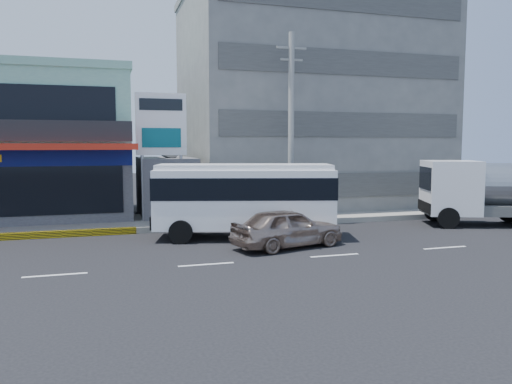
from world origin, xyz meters
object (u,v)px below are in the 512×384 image
Objects in this scene: concrete_building at (306,104)px; shop_building at (19,149)px; satellite_dish at (167,157)px; utility_pole_near at (291,127)px; sedan at (287,228)px; minibus at (244,194)px; tanker_truck at (502,191)px; billboard at (161,131)px.

shop_building is at bearing -176.65° from concrete_building.
utility_pole_near reaches higher than satellite_dish.
minibus is at bearing 10.74° from sedan.
concrete_building is at bearing -39.78° from sedan.
satellite_dish is at bearing 8.69° from sedan.
sedan is (-6.18, -12.99, -6.18)m from concrete_building.
minibus is at bearing -124.92° from concrete_building.
tanker_truck is at bearing -95.30° from sedan.
sedan is at bearing -115.46° from concrete_building.
shop_building reaches higher than billboard.
concrete_building reaches higher than sedan.
satellite_dish is 18.06m from tanker_truck.
utility_pole_near is 2.08× the size of sedan.
utility_pole_near reaches higher than sedan.
sedan is 0.54× the size of tanker_truck.
billboard is 0.69× the size of utility_pole_near.
minibus is at bearing -67.79° from satellite_dish.
shop_building reaches higher than satellite_dish.
tanker_truck is at bearing -17.66° from utility_pole_near.
concrete_building is 10.67× the size of satellite_dish.
billboard is at bearing 16.67° from sedan.
sedan is (-2.18, -5.39, -4.33)m from utility_pole_near.
concrete_building is 12.17m from billboard.
satellite_dish is at bearing 74.48° from billboard.
utility_pole_near reaches higher than shop_building.
satellite_dish is 7.21m from minibus.
utility_pole_near is at bearing -117.76° from concrete_building.
concrete_building is 2.32× the size of billboard.
tanker_truck is at bearing -21.97° from shop_building.
minibus is (2.66, -6.51, -1.57)m from satellite_dish.
sedan is (4.32, -7.19, -4.11)m from billboard.
concrete_building is at bearing 21.80° from satellite_dish.
shop_building is 18.28m from concrete_building.
shop_building is at bearing 154.94° from utility_pole_near.
minibus is at bearing -138.89° from utility_pole_near.
shop_building is 26.58m from tanker_truck.
satellite_dish is 0.18× the size of minibus.
utility_pole_near reaches higher than billboard.
sedan is (11.82, -11.93, -3.18)m from shop_building.
minibus is 2.98m from sedan.
sedan is at bearing -59.01° from billboard.
billboard is (-0.50, -1.80, 1.35)m from satellite_dish.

